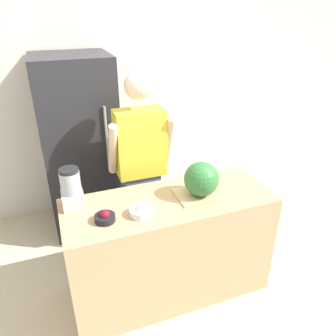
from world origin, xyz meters
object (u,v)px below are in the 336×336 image
at_px(person, 141,167).
at_px(bowl_cream, 141,211).
at_px(watermelon, 201,179).
at_px(bowl_cherries, 105,217).
at_px(refrigerator, 81,147).
at_px(blender, 71,189).

height_order(person, bowl_cream, person).
xyz_separation_m(watermelon, bowl_cream, (-0.49, -0.08, -0.11)).
bearing_deg(bowl_cherries, watermelon, 5.01).
relative_size(bowl_cherries, bowl_cream, 0.85).
relative_size(watermelon, bowl_cream, 1.59).
bearing_deg(refrigerator, watermelon, -60.18).
distance_m(watermelon, bowl_cream, 0.51).
distance_m(watermelon, blender, 0.93).
height_order(bowl_cherries, blender, blender).
relative_size(refrigerator, blender, 5.87).
relative_size(person, blender, 5.65).
bearing_deg(bowl_cream, person, 73.57).
relative_size(person, bowl_cream, 10.49).
bearing_deg(person, blender, -145.32).
distance_m(refrigerator, person, 0.79).
distance_m(watermelon, bowl_cherries, 0.75).
bearing_deg(watermelon, bowl_cherries, -174.99).
distance_m(person, bowl_cream, 0.73).
distance_m(refrigerator, bowl_cream, 1.37).
relative_size(watermelon, blender, 0.86).
xyz_separation_m(refrigerator, bowl_cream, (0.24, -1.35, 0.02)).
bearing_deg(watermelon, refrigerator, 119.82).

